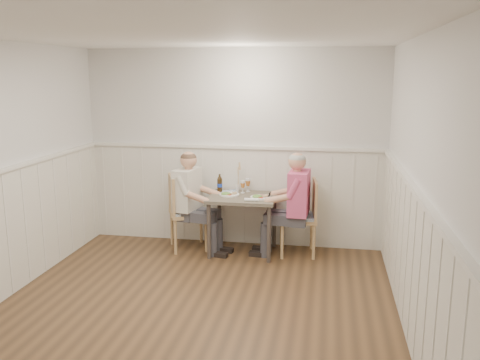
{
  "coord_description": "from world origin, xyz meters",
  "views": [
    {
      "loc": [
        1.25,
        -4.33,
        2.27
      ],
      "look_at": [
        0.19,
        1.64,
        1.0
      ],
      "focal_mm": 38.0,
      "sensor_mm": 36.0,
      "label": 1
    }
  ],
  "objects_px": {
    "chair_right": "(302,214)",
    "grass_vase": "(237,178)",
    "chair_left": "(184,209)",
    "beer_bottle": "(220,184)",
    "diner_cream": "(190,209)",
    "man_in_pink": "(295,213)",
    "dining_table": "(243,204)"
  },
  "relations": [
    {
      "from": "diner_cream",
      "to": "beer_bottle",
      "type": "distance_m",
      "value": 0.5
    },
    {
      "from": "dining_table",
      "to": "beer_bottle",
      "type": "bearing_deg",
      "value": 152.64
    },
    {
      "from": "dining_table",
      "to": "diner_cream",
      "type": "relative_size",
      "value": 0.64
    },
    {
      "from": "chair_left",
      "to": "beer_bottle",
      "type": "relative_size",
      "value": 4.13
    },
    {
      "from": "chair_right",
      "to": "grass_vase",
      "type": "relative_size",
      "value": 2.33
    },
    {
      "from": "chair_left",
      "to": "diner_cream",
      "type": "xyz_separation_m",
      "value": [
        0.11,
        -0.05,
        0.02
      ]
    },
    {
      "from": "dining_table",
      "to": "chair_right",
      "type": "height_order",
      "value": "chair_right"
    },
    {
      "from": "chair_left",
      "to": "beer_bottle",
      "type": "bearing_deg",
      "value": 19.26
    },
    {
      "from": "man_in_pink",
      "to": "diner_cream",
      "type": "xyz_separation_m",
      "value": [
        -1.35,
        0.01,
        -0.01
      ]
    },
    {
      "from": "diner_cream",
      "to": "man_in_pink",
      "type": "bearing_deg",
      "value": -0.23
    },
    {
      "from": "dining_table",
      "to": "diner_cream",
      "type": "distance_m",
      "value": 0.69
    },
    {
      "from": "chair_right",
      "to": "chair_left",
      "type": "xyz_separation_m",
      "value": [
        -1.54,
        -0.06,
        0.01
      ]
    },
    {
      "from": "dining_table",
      "to": "grass_vase",
      "type": "xyz_separation_m",
      "value": [
        -0.11,
        0.24,
        0.29
      ]
    },
    {
      "from": "dining_table",
      "to": "grass_vase",
      "type": "relative_size",
      "value": 2.04
    },
    {
      "from": "chair_left",
      "to": "diner_cream",
      "type": "distance_m",
      "value": 0.12
    },
    {
      "from": "dining_table",
      "to": "chair_right",
      "type": "distance_m",
      "value": 0.77
    },
    {
      "from": "beer_bottle",
      "to": "grass_vase",
      "type": "bearing_deg",
      "value": 16.28
    },
    {
      "from": "dining_table",
      "to": "diner_cream",
      "type": "height_order",
      "value": "diner_cream"
    },
    {
      "from": "diner_cream",
      "to": "beer_bottle",
      "type": "bearing_deg",
      "value": 31.58
    },
    {
      "from": "beer_bottle",
      "to": "grass_vase",
      "type": "xyz_separation_m",
      "value": [
        0.22,
        0.07,
        0.08
      ]
    },
    {
      "from": "grass_vase",
      "to": "chair_left",
      "type": "bearing_deg",
      "value": -161.71
    },
    {
      "from": "man_in_pink",
      "to": "grass_vase",
      "type": "xyz_separation_m",
      "value": [
        -0.78,
        0.28,
        0.37
      ]
    },
    {
      "from": "diner_cream",
      "to": "dining_table",
      "type": "bearing_deg",
      "value": 3.2
    },
    {
      "from": "chair_right",
      "to": "grass_vase",
      "type": "xyz_separation_m",
      "value": [
        -0.87,
        0.17,
        0.41
      ]
    },
    {
      "from": "chair_left",
      "to": "beer_bottle",
      "type": "distance_m",
      "value": 0.58
    },
    {
      "from": "man_in_pink",
      "to": "grass_vase",
      "type": "height_order",
      "value": "man_in_pink"
    },
    {
      "from": "chair_right",
      "to": "chair_left",
      "type": "relative_size",
      "value": 0.98
    },
    {
      "from": "chair_right",
      "to": "beer_bottle",
      "type": "distance_m",
      "value": 1.15
    },
    {
      "from": "man_in_pink",
      "to": "grass_vase",
      "type": "relative_size",
      "value": 3.26
    },
    {
      "from": "chair_right",
      "to": "dining_table",
      "type": "bearing_deg",
      "value": -174.5
    },
    {
      "from": "diner_cream",
      "to": "grass_vase",
      "type": "height_order",
      "value": "diner_cream"
    },
    {
      "from": "chair_left",
      "to": "diner_cream",
      "type": "relative_size",
      "value": 0.74
    }
  ]
}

